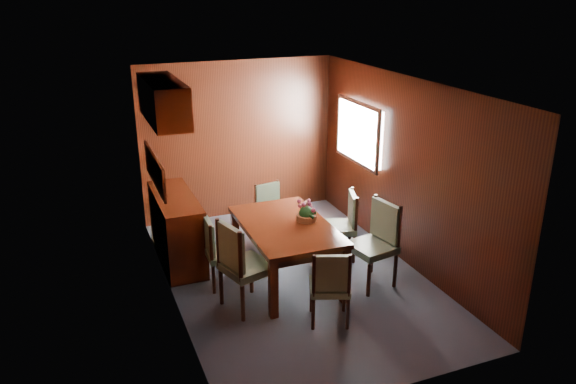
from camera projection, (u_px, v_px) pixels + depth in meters
name	position (u px, v px, depth m)	size (l,w,h in m)	color
ground	(295.00, 276.00, 7.02)	(4.50, 4.50, 0.00)	#3D4553
room_shell	(277.00, 145.00, 6.70)	(3.06, 4.52, 2.41)	black
sideboard	(177.00, 228.00, 7.30)	(0.48, 1.40, 0.90)	black
dining_table	(286.00, 232.00, 6.73)	(1.01, 1.60, 0.75)	black
chair_left_near	(240.00, 261.00, 6.13)	(0.60, 0.62, 1.06)	black
chair_left_far	(218.00, 249.00, 6.66)	(0.41, 0.43, 0.87)	black
chair_right_near	(377.00, 239.00, 6.69)	(0.56, 0.57, 1.05)	black
chair_right_far	(344.00, 221.00, 7.36)	(0.53, 0.54, 0.91)	black
chair_head	(330.00, 283.00, 5.88)	(0.53, 0.52, 0.88)	black
chair_foot	(271.00, 210.00, 7.82)	(0.47, 0.45, 0.86)	black
flower_centerpiece	(307.00, 211.00, 6.75)	(0.26, 0.26, 0.26)	#AF5D35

